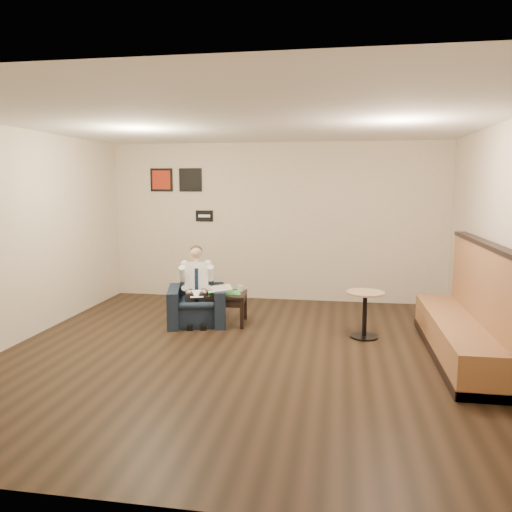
% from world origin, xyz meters
% --- Properties ---
extents(ground, '(6.00, 6.00, 0.00)m').
position_xyz_m(ground, '(0.00, 0.00, 0.00)').
color(ground, black).
rests_on(ground, ground).
extents(wall_back, '(6.00, 0.02, 2.80)m').
position_xyz_m(wall_back, '(0.00, 3.00, 1.40)').
color(wall_back, beige).
rests_on(wall_back, ground).
extents(wall_front, '(6.00, 0.02, 2.80)m').
position_xyz_m(wall_front, '(0.00, -3.00, 1.40)').
color(wall_front, beige).
rests_on(wall_front, ground).
extents(wall_left, '(0.02, 6.00, 2.80)m').
position_xyz_m(wall_left, '(-3.00, 0.00, 1.40)').
color(wall_left, beige).
rests_on(wall_left, ground).
extents(wall_right, '(0.02, 6.00, 2.80)m').
position_xyz_m(wall_right, '(3.00, 0.00, 1.40)').
color(wall_right, beige).
rests_on(wall_right, ground).
extents(ceiling, '(6.00, 6.00, 0.02)m').
position_xyz_m(ceiling, '(0.00, 0.00, 2.80)').
color(ceiling, white).
rests_on(ceiling, wall_back).
extents(seating_sign, '(0.32, 0.02, 0.20)m').
position_xyz_m(seating_sign, '(-1.30, 2.98, 1.50)').
color(seating_sign, black).
rests_on(seating_sign, wall_back).
extents(art_print_left, '(0.42, 0.03, 0.42)m').
position_xyz_m(art_print_left, '(-2.10, 2.98, 2.15)').
color(art_print_left, '#B22A15').
rests_on(art_print_left, wall_back).
extents(art_print_right, '(0.42, 0.03, 0.42)m').
position_xyz_m(art_print_right, '(-1.55, 2.98, 2.15)').
color(art_print_right, black).
rests_on(art_print_right, wall_back).
extents(armchair, '(1.02, 1.02, 0.81)m').
position_xyz_m(armchair, '(-0.95, 1.21, 0.40)').
color(armchair, black).
rests_on(armchair, ground).
extents(seated_man, '(0.71, 0.90, 1.10)m').
position_xyz_m(seated_man, '(-0.92, 1.11, 0.55)').
color(seated_man, silver).
rests_on(seated_man, armchair).
extents(lap_papers, '(0.26, 0.31, 0.01)m').
position_xyz_m(lap_papers, '(-0.90, 1.02, 0.50)').
color(lap_papers, white).
rests_on(lap_papers, seated_man).
extents(newspaper, '(0.47, 0.53, 0.01)m').
position_xyz_m(newspaper, '(-0.60, 1.21, 0.55)').
color(newspaper, silver).
rests_on(newspaper, armchair).
extents(side_table, '(0.62, 0.62, 0.47)m').
position_xyz_m(side_table, '(-0.50, 1.27, 0.23)').
color(side_table, black).
rests_on(side_table, ground).
extents(green_folder, '(0.53, 0.43, 0.01)m').
position_xyz_m(green_folder, '(-0.53, 1.24, 0.47)').
color(green_folder, green).
rests_on(green_folder, side_table).
extents(coffee_mug, '(0.09, 0.09, 0.10)m').
position_xyz_m(coffee_mug, '(-0.33, 1.41, 0.52)').
color(coffee_mug, white).
rests_on(coffee_mug, side_table).
extents(smartphone, '(0.15, 0.08, 0.01)m').
position_xyz_m(smartphone, '(-0.47, 1.44, 0.47)').
color(smartphone, black).
rests_on(smartphone, side_table).
extents(banquette, '(0.64, 2.70, 1.38)m').
position_xyz_m(banquette, '(2.59, 0.32, 0.69)').
color(banquette, '#95613A').
rests_on(banquette, ground).
extents(cafe_table, '(0.57, 0.57, 0.64)m').
position_xyz_m(cafe_table, '(1.50, 0.91, 0.32)').
color(cafe_table, tan).
rests_on(cafe_table, ground).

